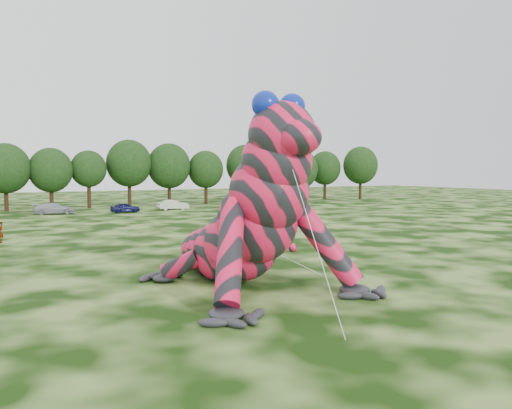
{
  "coord_description": "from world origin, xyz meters",
  "views": [
    {
      "loc": [
        -11.07,
        -20.51,
        5.78
      ],
      "look_at": [
        0.65,
        2.1,
        4.0
      ],
      "focal_mm": 35.0,
      "sensor_mm": 36.0,
      "label": 1
    }
  ],
  "objects": [
    {
      "name": "ground",
      "position": [
        0.0,
        0.0,
        0.0
      ],
      "size": [
        240.0,
        240.0,
        0.0
      ],
      "primitive_type": "plane",
      "color": "#16330A",
      "rests_on": "ground"
    },
    {
      "name": "inflatable_gecko",
      "position": [
        -0.49,
        3.1,
        4.61
      ],
      "size": [
        17.6,
        20.15,
        9.22
      ],
      "primitive_type": null,
      "rotation": [
        0.0,
        0.0,
        0.12
      ],
      "color": "#EE1747",
      "rests_on": "ground"
    },
    {
      "name": "tree_7",
      "position": [
        -10.08,
        56.8,
        4.74
      ],
      "size": [
        6.68,
        6.01,
        9.48
      ],
      "primitive_type": null,
      "color": "black",
      "rests_on": "ground"
    },
    {
      "name": "tree_8",
      "position": [
        -4.22,
        56.99,
        4.47
      ],
      "size": [
        6.14,
        5.53,
        8.94
      ],
      "primitive_type": null,
      "color": "black",
      "rests_on": "ground"
    },
    {
      "name": "tree_9",
      "position": [
        1.06,
        57.35,
        4.34
      ],
      "size": [
        5.27,
        4.74,
        8.68
      ],
      "primitive_type": null,
      "color": "black",
      "rests_on": "ground"
    },
    {
      "name": "tree_10",
      "position": [
        7.4,
        58.58,
        5.25
      ],
      "size": [
        7.09,
        6.38,
        10.5
      ],
      "primitive_type": null,
      "color": "black",
      "rests_on": "ground"
    },
    {
      "name": "tree_11",
      "position": [
        13.79,
        58.2,
        5.03
      ],
      "size": [
        7.01,
        6.31,
        10.07
      ],
      "primitive_type": null,
      "color": "black",
      "rests_on": "ground"
    },
    {
      "name": "tree_12",
      "position": [
        20.01,
        57.74,
        4.49
      ],
      "size": [
        5.99,
        5.39,
        8.97
      ],
      "primitive_type": null,
      "color": "black",
      "rests_on": "ground"
    },
    {
      "name": "tree_13",
      "position": [
        27.13,
        57.13,
        5.06
      ],
      "size": [
        6.83,
        6.15,
        10.13
      ],
      "primitive_type": null,
      "color": "black",
      "rests_on": "ground"
    },
    {
      "name": "tree_14",
      "position": [
        33.46,
        58.72,
        4.7
      ],
      "size": [
        6.82,
        6.14,
        9.4
      ],
      "primitive_type": null,
      "color": "black",
      "rests_on": "ground"
    },
    {
      "name": "tree_15",
      "position": [
        38.47,
        57.77,
        4.82
      ],
      "size": [
        7.17,
        6.45,
        9.63
      ],
      "primitive_type": null,
      "color": "black",
      "rests_on": "ground"
    },
    {
      "name": "tree_16",
      "position": [
        45.45,
        59.37,
        4.69
      ],
      "size": [
        6.26,
        5.63,
        9.37
      ],
      "primitive_type": null,
      "color": "black",
      "rests_on": "ground"
    },
    {
      "name": "tree_17",
      "position": [
        51.95,
        56.66,
        5.15
      ],
      "size": [
        6.98,
        6.28,
        10.3
      ],
      "primitive_type": null,
      "color": "black",
      "rests_on": "ground"
    },
    {
      "name": "car_3",
      "position": [
        -4.67,
        49.05,
        0.74
      ],
      "size": [
        5.26,
        2.48,
        1.48
      ],
      "primitive_type": "imported",
      "rotation": [
        0.0,
        0.0,
        1.49
      ],
      "color": "#9FA5A7",
      "rests_on": "ground"
    },
    {
      "name": "car_4",
      "position": [
        4.16,
        47.31,
        0.66
      ],
      "size": [
        3.93,
        1.71,
        1.32
      ],
      "primitive_type": "imported",
      "rotation": [
        0.0,
        0.0,
        1.61
      ],
      "color": "#15174B",
      "rests_on": "ground"
    },
    {
      "name": "car_5",
      "position": [
        11.34,
        48.76,
        0.73
      ],
      "size": [
        4.44,
        1.63,
        1.45
      ],
      "primitive_type": "imported",
      "rotation": [
        0.0,
        0.0,
        1.55
      ],
      "color": "silver",
      "rests_on": "ground"
    },
    {
      "name": "car_6",
      "position": [
        21.32,
        47.85,
        0.69
      ],
      "size": [
        5.24,
        2.98,
        1.38
      ],
      "primitive_type": "imported",
      "rotation": [
        0.0,
        0.0,
        1.43
      ],
      "color": "#252628",
      "rests_on": "ground"
    },
    {
      "name": "car_7",
      "position": [
        26.87,
        48.24,
        0.73
      ],
      "size": [
        5.1,
        2.22,
        1.46
      ],
      "primitive_type": "imported",
      "rotation": [
        0.0,
        0.0,
        1.54
      ],
      "color": "silver",
      "rests_on": "ground"
    },
    {
      "name": "spectator_0",
      "position": [
        -11.01,
        23.44,
        0.84
      ],
      "size": [
        0.59,
        0.71,
        1.67
      ],
      "primitive_type": "imported",
      "rotation": [
        0.0,
        0.0,
        5.06
      ],
      "color": "gray",
      "rests_on": "ground"
    },
    {
      "name": "spectator_3",
      "position": [
        15.8,
        28.08,
        0.82
      ],
      "size": [
        1.02,
        0.87,
        1.64
      ],
      "primitive_type": "imported",
      "rotation": [
        0.0,
        0.0,
        2.55
      ],
      "color": "gray",
      "rests_on": "ground"
    },
    {
      "name": "spectator_2",
      "position": [
        14.44,
        29.06,
        0.8
      ],
      "size": [
        0.63,
        1.05,
        1.59
      ],
      "primitive_type": "imported",
      "rotation": [
        0.0,
        0.0,
        1.54
      ],
      "color": "gray",
      "rests_on": "ground"
    }
  ]
}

